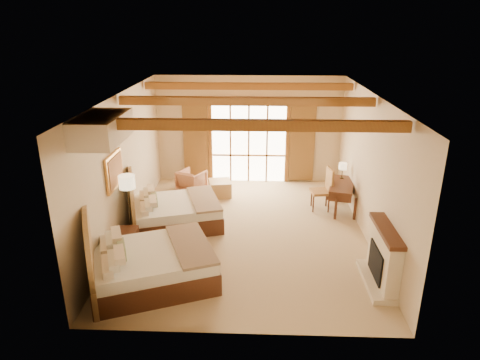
{
  "coord_description": "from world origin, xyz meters",
  "views": [
    {
      "loc": [
        0.23,
        -9.01,
        4.67
      ],
      "look_at": [
        -0.14,
        0.2,
        1.23
      ],
      "focal_mm": 32.0,
      "sensor_mm": 36.0,
      "label": 1
    }
  ],
  "objects_px": {
    "desk": "(341,195)",
    "nightstand": "(126,242)",
    "bed_near": "(143,262)",
    "bed_far": "(169,210)",
    "armchair": "(192,181)"
  },
  "relations": [
    {
      "from": "nightstand",
      "to": "armchair",
      "type": "xyz_separation_m",
      "value": [
        0.87,
        3.62,
        0.03
      ]
    },
    {
      "from": "desk",
      "to": "bed_near",
      "type": "bearing_deg",
      "value": -126.71
    },
    {
      "from": "bed_near",
      "to": "desk",
      "type": "height_order",
      "value": "bed_near"
    },
    {
      "from": "bed_near",
      "to": "armchair",
      "type": "bearing_deg",
      "value": 65.77
    },
    {
      "from": "bed_near",
      "to": "armchair",
      "type": "distance_m",
      "value": 4.64
    },
    {
      "from": "desk",
      "to": "nightstand",
      "type": "bearing_deg",
      "value": -139.02
    },
    {
      "from": "nightstand",
      "to": "armchair",
      "type": "relative_size",
      "value": 0.81
    },
    {
      "from": "bed_near",
      "to": "bed_far",
      "type": "relative_size",
      "value": 1.13
    },
    {
      "from": "bed_near",
      "to": "bed_far",
      "type": "height_order",
      "value": "bed_near"
    },
    {
      "from": "bed_near",
      "to": "nightstand",
      "type": "distance_m",
      "value": 1.21
    },
    {
      "from": "bed_near",
      "to": "bed_far",
      "type": "bearing_deg",
      "value": 68.26
    },
    {
      "from": "bed_far",
      "to": "nightstand",
      "type": "distance_m",
      "value": 1.55
    },
    {
      "from": "bed_near",
      "to": "desk",
      "type": "relative_size",
      "value": 1.95
    },
    {
      "from": "bed_near",
      "to": "bed_far",
      "type": "xyz_separation_m",
      "value": [
        0.02,
        2.41,
        -0.03
      ]
    },
    {
      "from": "bed_far",
      "to": "armchair",
      "type": "bearing_deg",
      "value": 67.63
    }
  ]
}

